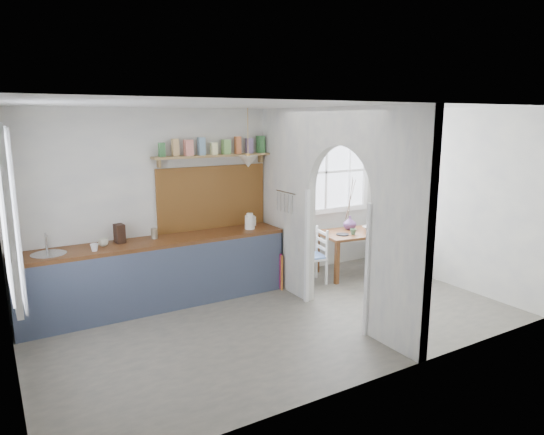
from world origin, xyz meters
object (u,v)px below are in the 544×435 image
chair_left (311,256)px  vase (350,223)px  dining_table (354,253)px  chair_right (391,237)px  kettle (250,221)px

chair_left → vase: (0.88, 0.17, 0.39)m
dining_table → chair_left: bearing=-172.9°
dining_table → chair_right: chair_right is taller
chair_left → vase: 0.97m
dining_table → chair_right: 0.88m
chair_left → chair_right: size_ratio=0.85×
dining_table → vase: vase is taller
chair_right → vase: chair_right is taller
dining_table → vase: 0.49m
chair_left → kettle: size_ratio=3.66×
chair_left → kettle: 1.12m
chair_right → vase: size_ratio=4.51×
kettle → chair_left: bearing=2.0°
chair_right → kettle: size_ratio=4.32×
dining_table → chair_left: 0.83m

